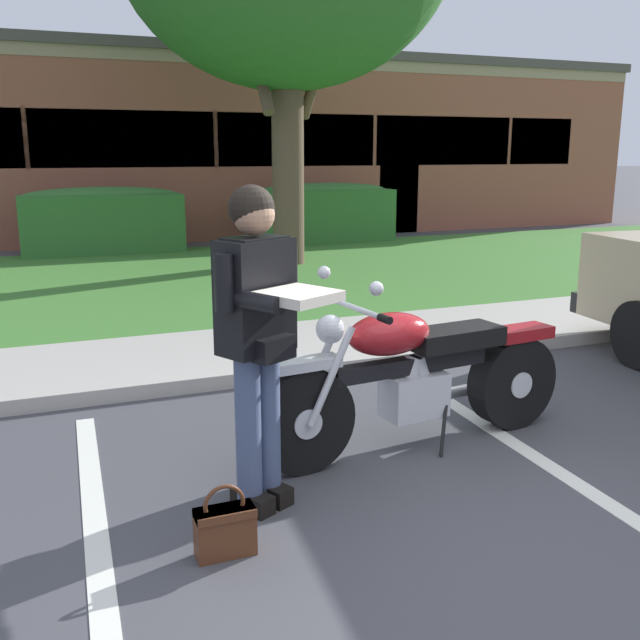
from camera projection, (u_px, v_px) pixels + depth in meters
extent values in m
plane|color=#424247|center=(498.00, 533.00, 3.60)|extent=(140.00, 140.00, 0.00)
cube|color=#ADA89E|center=(303.00, 369.00, 6.08)|extent=(60.00, 0.20, 0.12)
cube|color=#ADA89E|center=(272.00, 347.00, 6.85)|extent=(60.00, 1.50, 0.08)
cube|color=#3D752D|center=(185.00, 279.00, 10.52)|extent=(60.00, 6.63, 0.06)
cube|color=silver|center=(102.00, 594.00, 3.09)|extent=(0.30, 4.40, 0.01)
cube|color=silver|center=(587.00, 489.00, 4.04)|extent=(0.30, 4.40, 0.01)
cylinder|color=black|center=(304.00, 421.00, 4.20)|extent=(0.65, 0.17, 0.64)
cylinder|color=silver|center=(304.00, 421.00, 4.20)|extent=(0.19, 0.14, 0.18)
cylinder|color=black|center=(512.00, 381.00, 4.93)|extent=(0.66, 0.25, 0.64)
cylinder|color=silver|center=(512.00, 381.00, 4.93)|extent=(0.20, 0.22, 0.18)
cube|color=silver|center=(304.00, 364.00, 4.12)|extent=(0.45, 0.19, 0.06)
cube|color=maroon|center=(521.00, 333.00, 4.88)|extent=(0.46, 0.24, 0.08)
cylinder|color=silver|center=(331.00, 376.00, 4.13)|extent=(0.31, 0.08, 0.58)
cylinder|color=silver|center=(318.00, 369.00, 4.27)|extent=(0.31, 0.08, 0.58)
sphere|color=silver|center=(330.00, 329.00, 4.16)|extent=(0.17, 0.17, 0.17)
cylinder|color=silver|center=(351.00, 307.00, 4.19)|extent=(0.11, 0.72, 0.03)
cylinder|color=black|center=(385.00, 319.00, 3.88)|extent=(0.05, 0.10, 0.04)
cylinder|color=black|center=(322.00, 296.00, 4.50)|extent=(0.05, 0.10, 0.04)
sphere|color=silver|center=(376.00, 288.00, 3.89)|extent=(0.08, 0.08, 0.08)
sphere|color=silver|center=(324.00, 272.00, 4.41)|extent=(0.08, 0.08, 0.08)
cube|color=black|center=(411.00, 365.00, 4.49)|extent=(1.10, 0.21, 0.10)
ellipsoid|color=maroon|center=(389.00, 334.00, 4.36)|extent=(0.59, 0.38, 0.26)
cube|color=black|center=(454.00, 337.00, 4.61)|extent=(0.67, 0.35, 0.12)
cube|color=silver|center=(414.00, 394.00, 4.55)|extent=(0.42, 0.28, 0.28)
cylinder|color=silver|center=(410.00, 371.00, 4.50)|extent=(0.19, 0.14, 0.21)
cylinder|color=silver|center=(419.00, 369.00, 4.53)|extent=(0.19, 0.14, 0.21)
cylinder|color=silver|center=(446.00, 394.00, 4.86)|extent=(0.61, 0.14, 0.08)
cylinder|color=silver|center=(470.00, 389.00, 4.95)|extent=(0.61, 0.14, 0.08)
cylinder|color=black|center=(443.00, 430.00, 4.51)|extent=(0.11, 0.13, 0.30)
cube|color=black|center=(271.00, 493.00, 3.91)|extent=(0.21, 0.26, 0.10)
cube|color=black|center=(253.00, 502.00, 3.81)|extent=(0.21, 0.26, 0.10)
cylinder|color=#47567A|center=(268.00, 426.00, 3.83)|extent=(0.14, 0.14, 0.86)
cylinder|color=#47567A|center=(248.00, 434.00, 3.73)|extent=(0.14, 0.14, 0.86)
cube|color=black|center=(255.00, 296.00, 3.62)|extent=(0.44, 0.37, 0.58)
cube|color=black|center=(254.00, 243.00, 3.56)|extent=(0.36, 0.31, 0.06)
sphere|color=#A87A5B|center=(254.00, 214.00, 3.52)|extent=(0.21, 0.21, 0.21)
sphere|color=black|center=(251.00, 208.00, 3.53)|extent=(0.23, 0.23, 0.23)
cube|color=black|center=(274.00, 348.00, 3.59)|extent=(0.24, 0.19, 0.12)
cylinder|color=black|center=(300.00, 292.00, 3.63)|extent=(0.23, 0.34, 0.09)
cylinder|color=black|center=(254.00, 301.00, 3.39)|extent=(0.23, 0.34, 0.09)
cylinder|color=black|center=(288.00, 272.00, 3.74)|extent=(0.10, 0.10, 0.28)
cylinder|color=black|center=(224.00, 283.00, 3.42)|extent=(0.10, 0.10, 0.28)
cube|color=beige|center=(299.00, 296.00, 3.42)|extent=(0.43, 0.43, 0.05)
cube|color=#562D19|center=(225.00, 532.00, 3.37)|extent=(0.28, 0.12, 0.24)
cube|color=#562D19|center=(225.00, 513.00, 3.34)|extent=(0.28, 0.13, 0.04)
torus|color=#562D19|center=(224.00, 504.00, 3.34)|extent=(0.20, 0.02, 0.20)
cylinder|color=brown|center=(288.00, 173.00, 11.54)|extent=(0.51, 0.51, 3.03)
cylinder|color=brown|center=(314.00, 82.00, 11.38)|extent=(0.18, 1.03, 1.12)
cylinder|color=brown|center=(259.00, 71.00, 11.02)|extent=(0.18, 1.05, 1.37)
cube|color=#336B2D|center=(103.00, 225.00, 13.00)|extent=(2.83, 0.90, 1.10)
ellipsoid|color=#336B2D|center=(101.00, 195.00, 12.87)|extent=(2.68, 0.84, 0.28)
cube|color=#336B2D|center=(323.00, 217.00, 14.56)|extent=(2.85, 0.90, 1.10)
ellipsoid|color=#336B2D|center=(323.00, 190.00, 14.44)|extent=(2.71, 0.84, 0.28)
cube|color=#93513D|center=(168.00, 149.00, 19.72)|extent=(21.36, 10.96, 3.81)
cube|color=#998466|center=(213.00, 58.00, 14.40)|extent=(21.36, 0.10, 0.24)
cube|color=#4C4742|center=(164.00, 73.00, 19.26)|extent=(21.58, 11.07, 0.20)
cube|color=#1E282D|center=(216.00, 139.00, 14.75)|extent=(18.16, 0.06, 1.10)
cube|color=#93513D|center=(26.00, 138.00, 13.42)|extent=(0.08, 0.04, 1.20)
cube|color=#93513D|center=(216.00, 139.00, 14.74)|extent=(0.08, 0.04, 1.20)
cube|color=#93513D|center=(375.00, 140.00, 16.06)|extent=(0.08, 0.04, 1.20)
cube|color=#93513D|center=(509.00, 141.00, 17.38)|extent=(0.08, 0.04, 1.20)
cube|color=#473323|center=(398.00, 187.00, 16.55)|extent=(1.00, 0.08, 2.10)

